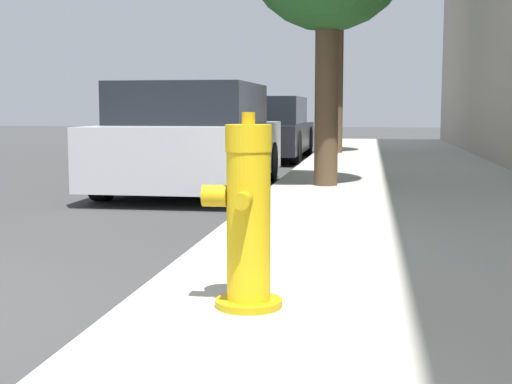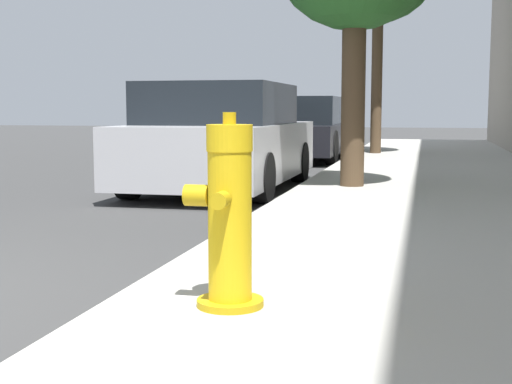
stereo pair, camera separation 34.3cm
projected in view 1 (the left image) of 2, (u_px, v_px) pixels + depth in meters
sidewalk_slab at (481, 348)px, 3.07m from camera, size 3.39×40.00×0.15m
fire_hydrant at (248, 218)px, 3.42m from camera, size 0.39×0.41×0.94m
parked_car_near at (194, 140)px, 9.59m from camera, size 1.88×4.07×1.43m
parked_car_mid at (267, 129)px, 15.50m from camera, size 1.74×4.41×1.36m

